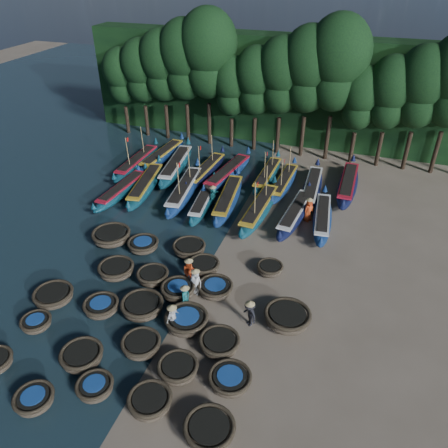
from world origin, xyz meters
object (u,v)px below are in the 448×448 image
(long_boat_5, at_px, (228,199))
(fisherman_5, at_px, (213,195))
(coracle_11, at_px, (101,306))
(coracle_19, at_px, (287,317))
(long_boat_8, at_px, (322,218))
(coracle_1, at_px, (34,399))
(long_boat_12, at_px, (206,171))
(long_boat_17, at_px, (348,184))
(coracle_10, at_px, (54,296))
(long_boat_16, at_px, (312,187))
(coracle_6, at_px, (82,356))
(long_boat_9, at_px, (137,162))
(coracle_24, at_px, (270,268))
(coracle_16, at_px, (153,276))
(coracle_13, at_px, (186,320))
(coracle_9, at_px, (230,379))
(long_boat_10, at_px, (162,156))
(coracle_8, at_px, (178,369))
(coracle_5, at_px, (36,323))
(coracle_23, at_px, (204,266))
(long_boat_2, at_px, (146,185))
(long_boat_11, at_px, (176,165))
(coracle_12, at_px, (142,306))
(coracle_17, at_px, (178,290))
(long_boat_14, at_px, (267,175))
(fisherman_2, at_px, (189,271))
(fisherman_4, at_px, (173,317))
(long_boat_6, at_px, (259,209))
(long_boat_13, at_px, (228,173))
(fisherman_3, at_px, (250,313))
(coracle_14, at_px, (219,343))
(coracle_21, at_px, (143,245))
(coracle_20, at_px, (111,236))
(long_boat_3, at_px, (184,190))
(long_boat_7, at_px, (295,213))
(coracle_7, at_px, (141,345))
(coracle_3, at_px, (150,402))
(fisherman_6, at_px, (309,209))
(long_boat_4, at_px, (204,201))
(coracle_22, at_px, (189,248))
(fisherman_0, at_px, (196,281))
(fisherman_1, at_px, (185,297))
(long_boat_1, at_px, (122,190))
(coracle_4, at_px, (209,430))

(long_boat_5, bearing_deg, fisherman_5, -168.74)
(coracle_11, xyz_separation_m, coracle_19, (9.72, 2.40, 0.05))
(long_boat_8, bearing_deg, coracle_1, -123.11)
(long_boat_12, relative_size, long_boat_17, 0.92)
(coracle_10, xyz_separation_m, long_boat_16, (11.65, 17.25, 0.13))
(coracle_6, relative_size, long_boat_9, 0.30)
(coracle_24, bearing_deg, coracle_16, -154.68)
(coracle_11, xyz_separation_m, coracle_13, (4.79, 0.51, 0.03))
(coracle_9, bearing_deg, long_boat_10, 122.51)
(coracle_8, bearing_deg, long_boat_16, 81.15)
(coracle_5, relative_size, coracle_13, 0.83)
(long_boat_5, bearing_deg, coracle_23, -88.18)
(coracle_6, relative_size, long_boat_2, 0.30)
(long_boat_11, bearing_deg, long_boat_9, 179.50)
(coracle_12, relative_size, long_boat_17, 0.33)
(coracle_17, distance_m, long_boat_14, 15.69)
(coracle_5, relative_size, fisherman_2, 1.02)
(coracle_13, xyz_separation_m, fisherman_4, (-0.58, -0.40, 0.41))
(long_boat_14, bearing_deg, long_boat_6, -80.81)
(coracle_23, distance_m, long_boat_13, 12.53)
(long_boat_8, bearing_deg, coracle_10, -140.94)
(fisherman_3, bearing_deg, coracle_14, -73.25)
(coracle_12, relative_size, coracle_24, 1.57)
(coracle_10, height_order, fisherman_5, fisherman_5)
(coracle_17, relative_size, coracle_21, 0.92)
(long_boat_6, bearing_deg, coracle_20, -139.88)
(coracle_20, distance_m, long_boat_3, 7.64)
(long_boat_5, xyz_separation_m, long_boat_11, (-6.15, 4.08, 0.04))
(long_boat_13, bearing_deg, long_boat_7, -25.45)
(coracle_7, height_order, long_boat_7, long_boat_7)
(coracle_3, relative_size, fisherman_6, 1.15)
(long_boat_3, xyz_separation_m, long_boat_10, (-4.55, 5.52, -0.04))
(long_boat_4, relative_size, fisherman_4, 4.12)
(coracle_5, xyz_separation_m, coracle_10, (-0.40, 1.98, 0.05))
(coracle_6, distance_m, coracle_22, 9.91)
(fisherman_0, relative_size, fisherman_2, 0.95)
(coracle_5, xyz_separation_m, coracle_9, (10.65, -0.10, 0.01))
(long_boat_14, bearing_deg, long_boat_13, -164.44)
(long_boat_8, relative_size, fisherman_0, 4.13)
(long_boat_10, height_order, fisherman_5, fisherman_5)
(coracle_24, xyz_separation_m, fisherman_1, (-3.63, -4.51, 0.53))
(long_boat_14, height_order, fisherman_1, long_boat_14)
(long_boat_1, relative_size, long_boat_2, 0.92)
(coracle_14, xyz_separation_m, fisherman_3, (0.94, 2.07, 0.38))
(long_boat_8, height_order, long_boat_16, long_boat_16)
(coracle_22, xyz_separation_m, long_boat_10, (-7.80, 12.33, 0.15))
(coracle_16, height_order, long_boat_17, long_boat_17)
(coracle_4, height_order, coracle_20, coracle_20)
(long_boat_13, bearing_deg, long_boat_2, -134.88)
(coracle_22, xyz_separation_m, fisherman_3, (5.43, -4.84, 0.40))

